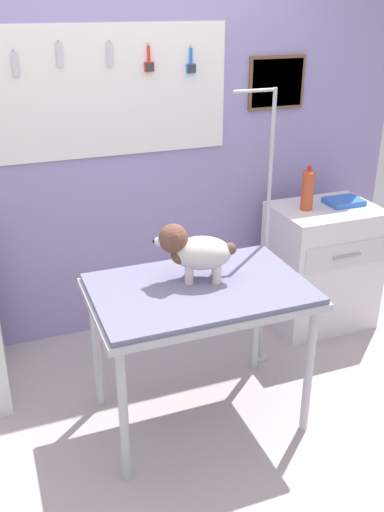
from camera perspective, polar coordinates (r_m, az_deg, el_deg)
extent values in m
cube|color=#B0A1A1|center=(3.14, -0.29, -18.25)|extent=(4.40, 4.00, 0.04)
cube|color=#9588BF|center=(3.66, -7.46, 9.13)|extent=(4.00, 0.06, 2.30)
cube|color=white|center=(3.52, -8.40, 16.08)|extent=(1.48, 0.02, 0.77)
cylinder|color=gray|center=(3.41, -17.62, 19.25)|extent=(0.01, 0.02, 0.01)
cube|color=silver|center=(3.40, -17.44, 17.99)|extent=(0.03, 0.01, 0.13)
cylinder|color=gray|center=(3.43, -13.40, 20.43)|extent=(0.01, 0.02, 0.01)
cube|color=silver|center=(3.43, -13.24, 19.17)|extent=(0.03, 0.01, 0.13)
cylinder|color=gray|center=(3.48, -8.39, 20.73)|extent=(0.01, 0.02, 0.01)
cube|color=silver|center=(3.48, -8.27, 19.49)|extent=(0.03, 0.01, 0.13)
cylinder|color=gray|center=(3.54, -4.48, 20.61)|extent=(0.01, 0.02, 0.01)
cylinder|color=red|center=(3.54, -4.40, 19.71)|extent=(0.02, 0.02, 0.09)
cube|color=red|center=(3.54, -4.36, 18.55)|extent=(0.06, 0.02, 0.06)
cube|color=#333338|center=(3.53, -4.28, 18.52)|extent=(0.05, 0.01, 0.05)
cylinder|color=gray|center=(3.63, -0.16, 20.46)|extent=(0.01, 0.02, 0.01)
cylinder|color=blue|center=(3.62, -0.10, 19.58)|extent=(0.02, 0.02, 0.09)
cube|color=blue|center=(3.63, -0.10, 18.44)|extent=(0.06, 0.02, 0.06)
cube|color=#333338|center=(3.62, -0.01, 18.42)|extent=(0.05, 0.01, 0.05)
cube|color=brown|center=(3.91, 8.57, 16.94)|extent=(0.40, 0.02, 0.34)
cube|color=#A7864E|center=(3.91, 8.62, 16.93)|extent=(0.37, 0.01, 0.30)
cylinder|color=#B7B7BC|center=(2.69, -6.93, -15.83)|extent=(0.04, 0.04, 0.75)
cylinder|color=#B7B7BC|center=(3.01, 11.72, -11.33)|extent=(0.04, 0.04, 0.75)
cylinder|color=#B7B7BC|center=(3.16, -9.65, -9.17)|extent=(0.04, 0.04, 0.75)
cylinder|color=#B7B7BC|center=(3.43, 6.54, -6.02)|extent=(0.04, 0.04, 0.75)
cube|color=#B7B7BC|center=(2.82, 0.77, -3.85)|extent=(1.09, 0.71, 0.03)
cube|color=slate|center=(2.81, 0.78, -3.29)|extent=(1.06, 0.69, 0.03)
cylinder|color=#B7B7BC|center=(3.72, 6.82, -10.10)|extent=(0.11, 0.11, 0.01)
cylinder|color=#B7B7BC|center=(3.32, 7.54, 1.91)|extent=(0.02, 0.02, 1.69)
cylinder|color=#B7B7BC|center=(3.04, 6.36, 16.28)|extent=(0.24, 0.02, 0.02)
cylinder|color=silver|center=(2.81, -0.29, -1.85)|extent=(0.04, 0.04, 0.10)
cylinder|color=silver|center=(2.89, -0.32, -1.07)|extent=(0.04, 0.04, 0.10)
cylinder|color=silver|center=(2.81, 2.54, -1.82)|extent=(0.04, 0.04, 0.10)
cylinder|color=silver|center=(2.89, 2.42, -1.03)|extent=(0.04, 0.04, 0.10)
ellipsoid|color=silver|center=(2.81, 1.00, 0.32)|extent=(0.34, 0.28, 0.17)
ellipsoid|color=brown|center=(2.81, -1.12, 0.14)|extent=(0.14, 0.16, 0.09)
sphere|color=brown|center=(2.77, -1.90, 1.78)|extent=(0.15, 0.15, 0.15)
ellipsoid|color=silver|center=(2.78, -3.19, 1.49)|extent=(0.08, 0.08, 0.05)
sphere|color=black|center=(2.78, -3.81, 1.48)|extent=(0.02, 0.02, 0.02)
ellipsoid|color=brown|center=(2.71, -1.60, 1.49)|extent=(0.05, 0.05, 0.08)
ellipsoid|color=brown|center=(2.83, -1.59, 2.49)|extent=(0.05, 0.05, 0.08)
sphere|color=brown|center=(2.81, 3.88, 0.73)|extent=(0.06, 0.06, 0.06)
cube|color=silver|center=(4.01, 12.89, -0.95)|extent=(0.68, 0.52, 0.86)
cube|color=silver|center=(3.73, 15.33, 0.03)|extent=(0.60, 0.01, 0.17)
cylinder|color=#99999E|center=(3.73, 15.40, -0.02)|extent=(0.20, 0.02, 0.02)
cylinder|color=#B74727|center=(3.74, 11.61, 6.48)|extent=(0.08, 0.08, 0.25)
cone|color=#B74727|center=(3.70, 11.78, 8.47)|extent=(0.08, 0.08, 0.02)
cylinder|color=red|center=(3.69, 11.81, 8.77)|extent=(0.03, 0.03, 0.02)
cube|color=blue|center=(3.93, 15.09, 5.34)|extent=(0.24, 0.18, 0.04)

